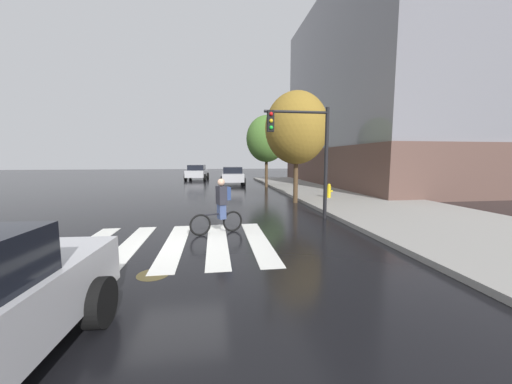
{
  "coord_description": "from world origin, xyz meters",
  "views": [
    {
      "loc": [
        0.98,
        -7.59,
        2.28
      ],
      "look_at": [
        2.32,
        1.42,
        1.21
      ],
      "focal_mm": 19.76,
      "sensor_mm": 36.0,
      "label": 1
    }
  ],
  "objects": [
    {
      "name": "cyclist",
      "position": [
        1.15,
        1.0,
        0.84
      ],
      "size": [
        1.63,
        0.64,
        1.69
      ],
      "color": "black",
      "rests_on": "ground"
    },
    {
      "name": "street_tree_mid",
      "position": [
        5.2,
        15.14,
        3.91
      ],
      "size": [
        3.26,
        3.26,
        5.79
      ],
      "color": "#4C3823",
      "rests_on": "ground"
    },
    {
      "name": "sidewalk",
      "position": [
        8.75,
        0.0,
        0.07
      ],
      "size": [
        6.5,
        50.0,
        0.15
      ],
      "primitive_type": "cube",
      "color": "gray",
      "rests_on": "ground"
    },
    {
      "name": "manhole_cover",
      "position": [
        -0.25,
        -2.0,
        0.0
      ],
      "size": [
        0.64,
        0.64,
        0.01
      ],
      "primitive_type": "cylinder",
      "color": "#473D1E",
      "rests_on": "ground"
    },
    {
      "name": "corner_building",
      "position": [
        17.07,
        15.9,
        7.95
      ],
      "size": [
        14.38,
        20.45,
        16.0
      ],
      "color": "brown",
      "rests_on": "ground"
    },
    {
      "name": "fire_hydrant",
      "position": [
        7.28,
        7.21,
        0.53
      ],
      "size": [
        0.33,
        0.22,
        0.78
      ],
      "color": "gold",
      "rests_on": "sidewalk"
    },
    {
      "name": "crosswalk_stripes",
      "position": [
        -0.11,
        0.0,
        0.01
      ],
      "size": [
        5.1,
        4.13,
        0.01
      ],
      "color": "silver",
      "rests_on": "ground"
    },
    {
      "name": "sedan_mid",
      "position": [
        2.61,
        17.98,
        0.82
      ],
      "size": [
        2.3,
        4.67,
        1.59
      ],
      "color": "#B7B7BC",
      "rests_on": "ground"
    },
    {
      "name": "ground_plane",
      "position": [
        0.0,
        0.0,
        0.0
      ],
      "size": [
        120.0,
        120.0,
        0.0
      ],
      "primitive_type": "plane",
      "color": "black"
    },
    {
      "name": "traffic_light_near",
      "position": [
        4.36,
        2.65,
        2.86
      ],
      "size": [
        2.47,
        0.28,
        4.2
      ],
      "color": "black",
      "rests_on": "ground"
    },
    {
      "name": "street_tree_near",
      "position": [
        5.18,
        6.63,
        3.86
      ],
      "size": [
        3.21,
        3.21,
        5.71
      ],
      "color": "#4C3823",
      "rests_on": "ground"
    },
    {
      "name": "sedan_far",
      "position": [
        -0.93,
        24.35,
        0.85
      ],
      "size": [
        2.54,
        4.93,
        1.66
      ],
      "color": "#B7B7BC",
      "rests_on": "ground"
    }
  ]
}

